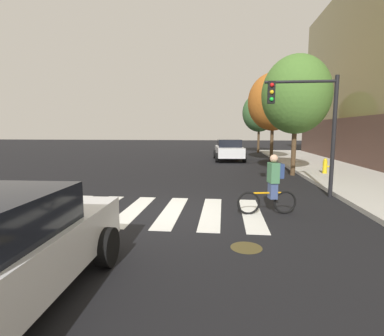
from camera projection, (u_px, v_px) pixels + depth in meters
The scene contains 10 objects.
ground_plane at pixel (169, 212), 8.51m from camera, with size 120.00×120.00×0.00m, color black.
crosswalk_stripes at pixel (153, 211), 8.57m from camera, with size 6.28×3.33×0.01m.
manhole_cover at pixel (246, 248), 5.90m from camera, with size 0.64×0.64×0.01m, color #473D1E.
sedan_mid at pixel (229, 150), 22.76m from camera, with size 2.51×4.87×1.64m.
cyclist at pixel (272, 185), 8.16m from camera, with size 1.69×0.42×1.69m.
traffic_light_near at pixel (310, 115), 10.10m from camera, with size 2.47×0.28×4.20m.
fire_hydrant at pixel (325, 166), 14.94m from camera, with size 0.33×0.22×0.78m.
street_tree_near at pixel (296, 95), 14.80m from camera, with size 3.44×3.44×6.11m.
street_tree_mid at pixel (273, 102), 21.45m from camera, with size 3.66×3.66×6.52m.
street_tree_far at pixel (259, 113), 30.26m from camera, with size 3.45×3.45×6.14m.
Camera 1 is at (1.55, -8.16, 2.36)m, focal length 27.38 mm.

